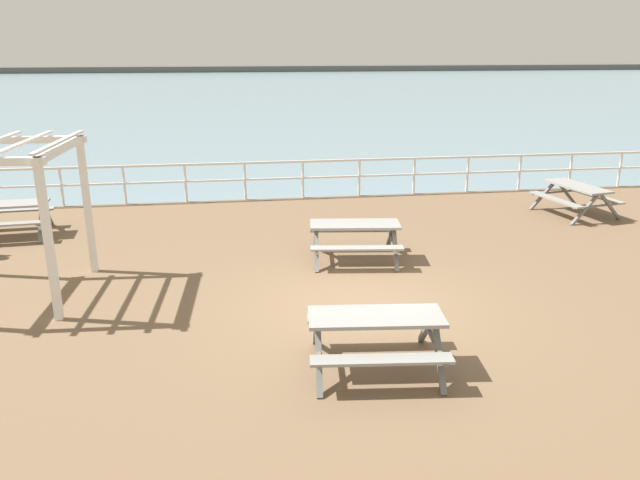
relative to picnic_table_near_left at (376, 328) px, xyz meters
The scene contains 8 objects.
ground_plane 2.15m from the picnic_table_near_left, 83.32° to the left, with size 30.00×24.00×0.20m, color brown.
sea_band 54.78m from the picnic_table_near_left, 89.75° to the left, with size 142.00×90.00×0.01m, color gray.
distant_shoreline 97.78m from the picnic_table_near_left, 89.86° to the left, with size 142.00×6.00×1.80m, color #4C4C47.
seaward_railing 9.78m from the picnic_table_near_left, 88.61° to the left, with size 23.07×0.07×1.08m.
picnic_table_near_left is the anchor object (origin of this frame).
picnic_table_mid_centre 9.91m from the picnic_table_near_left, 134.10° to the left, with size 1.90×1.65×0.80m.
picnic_table_far_left 4.39m from the picnic_table_near_left, 81.93° to the left, with size 1.98×1.74×0.80m.
picnic_table_far_right 9.80m from the picnic_table_near_left, 44.80° to the left, with size 1.82×2.05×0.80m.
Camera 1 is at (-2.09, -9.25, 4.20)m, focal length 34.31 mm.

